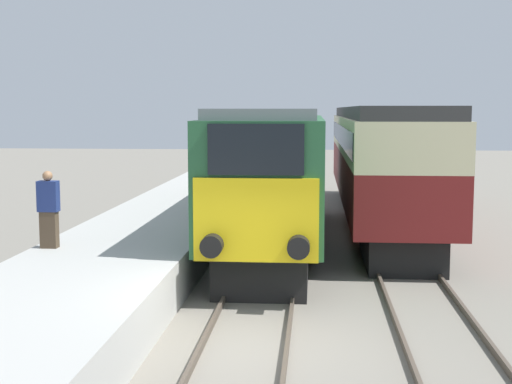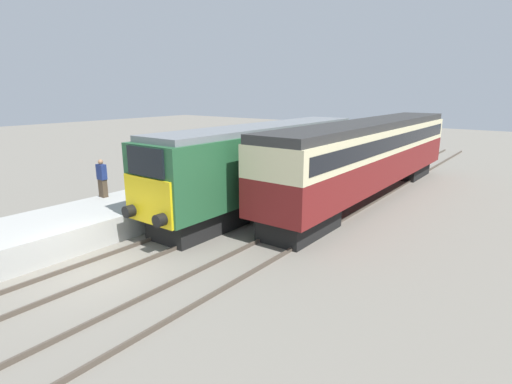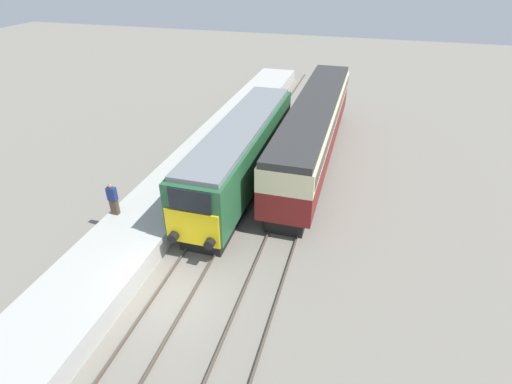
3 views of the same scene
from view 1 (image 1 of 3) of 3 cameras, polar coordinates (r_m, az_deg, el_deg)
ground_plane at (r=12.29m, az=-0.92°, el=-12.41°), size 120.00×120.00×0.00m
platform_left at (r=20.36m, az=-7.96°, el=-3.38°), size 3.50×50.00×0.98m
rails_near_track at (r=17.06m, az=0.76°, el=-6.72°), size 1.51×60.00×0.14m
rails_far_track at (r=17.17m, az=12.23°, el=-6.79°), size 1.50×60.00×0.14m
locomotive at (r=20.94m, az=1.59°, el=1.79°), size 2.70×14.44×4.02m
passenger_carriage at (r=25.68m, az=9.79°, el=3.11°), size 2.75×18.33×4.09m
person_on_platform at (r=16.21m, az=-16.26°, el=-1.37°), size 0.44×0.26×1.70m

